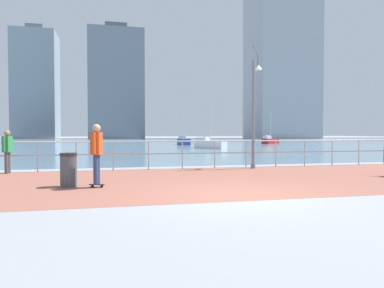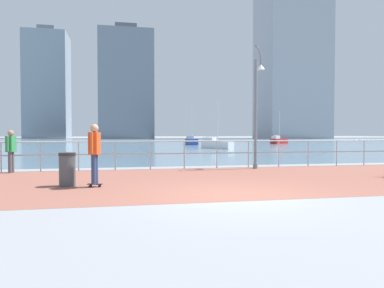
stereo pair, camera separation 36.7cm
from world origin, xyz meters
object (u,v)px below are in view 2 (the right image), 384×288
Objects in this scene: sailboat_blue at (191,141)px; lamppost at (257,101)px; skateboarder at (95,149)px; sailboat_teal at (216,144)px; trash_bin at (67,169)px; sailboat_yellow at (279,141)px; bystander at (11,148)px.

lamppost is at bearing -95.88° from sailboat_blue.
skateboarder is 24.47m from sailboat_teal.
trash_bin is 0.21× the size of sailboat_teal.
sailboat_blue is at bearing 84.12° from lamppost.
trash_bin is at bearing -114.83° from sailboat_teal.
trash_bin is 0.19× the size of sailboat_blue.
skateboarder is 42.32m from sailboat_yellow.
bystander reaches higher than trash_bin.
bystander is at bearing 128.14° from skateboarder.
trash_bin is 0.21× the size of sailboat_yellow.
sailboat_yellow is at bearing 63.69° from lamppost.
sailboat_teal is (9.52, 22.54, -0.61)m from skateboarder.
bystander is 1.69× the size of trash_bin.
sailboat_teal is at bearing -132.92° from sailboat_yellow.
sailboat_yellow is at bearing 8.90° from sailboat_blue.
trash_bin is at bearing -56.77° from bystander.
sailboat_teal reaches higher than trash_bin.
lamppost is 9.74m from bystander.
sailboat_teal is (12.80, 18.36, -0.50)m from bystander.
trash_bin is at bearing 156.52° from skateboarder.
skateboarder reaches higher than bystander.
sailboat_yellow is at bearing 58.50° from skateboarder.
lamppost is at bearing -0.77° from bystander.
skateboarder is 1.09× the size of bystander.
sailboat_blue is (3.09, 30.04, -2.34)m from lamppost.
skateboarder is at bearing -23.48° from trash_bin.
sailboat_teal is (10.28, 22.21, -0.05)m from trash_bin.
sailboat_teal is at bearing 80.04° from lamppost.
sailboat_teal is at bearing 67.11° from skateboarder.
trash_bin is 42.44m from sailboat_yellow.
lamppost is 2.96× the size of skateboarder.
lamppost is at bearing -116.31° from sailboat_yellow.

